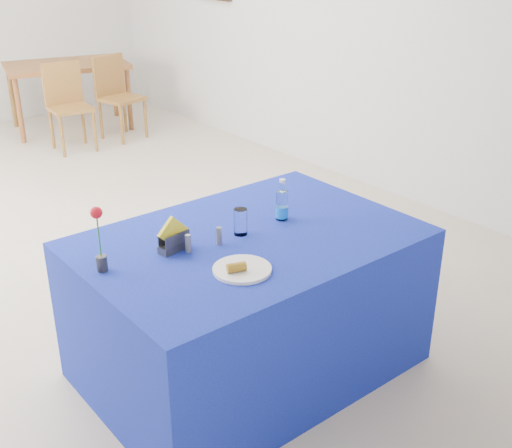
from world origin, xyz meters
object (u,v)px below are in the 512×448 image
(plate, at_px, (242,269))
(oak_table, at_px, (67,70))
(chair_bg_left, at_px, (67,100))
(chair_bg_right, at_px, (116,91))
(water_bottle, at_px, (282,206))
(blue_table, at_px, (249,304))

(plate, height_order, oak_table, plate)
(plate, distance_m, chair_bg_left, 4.56)
(plate, relative_size, chair_bg_left, 0.29)
(oak_table, relative_size, chair_bg_right, 1.65)
(water_bottle, bearing_deg, chair_bg_left, 81.32)
(plate, relative_size, water_bottle, 1.19)
(water_bottle, relative_size, chair_bg_left, 0.24)
(blue_table, distance_m, chair_bg_right, 4.47)
(oak_table, xyz_separation_m, chair_bg_right, (0.26, -0.66, -0.16))
(blue_table, distance_m, chair_bg_left, 4.25)
(plate, height_order, water_bottle, water_bottle)
(plate, xyz_separation_m, chair_bg_left, (1.12, 4.41, -0.25))
(blue_table, xyz_separation_m, chair_bg_right, (1.48, 4.22, 0.14))
(chair_bg_left, bearing_deg, chair_bg_right, 11.23)
(blue_table, distance_m, water_bottle, 0.52)
(water_bottle, xyz_separation_m, chair_bg_right, (1.22, 4.16, -0.31))
(water_bottle, relative_size, oak_table, 0.15)
(oak_table, height_order, chair_bg_left, chair_bg_left)
(chair_bg_left, bearing_deg, blue_table, -96.59)
(blue_table, bearing_deg, water_bottle, 12.17)
(blue_table, height_order, chair_bg_right, chair_bg_right)
(plate, bearing_deg, chair_bg_left, 75.73)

